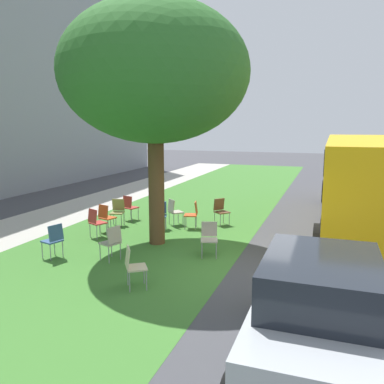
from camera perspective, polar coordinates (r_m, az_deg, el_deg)
The scene contains 17 objects.
ground at distance 9.26m, azimuth 6.60°, elevation -11.36°, with size 80.00×80.00×0.00m, color #424247.
grass_verge at distance 10.40m, azimuth -11.07°, elevation -9.08°, with size 48.00×6.00×0.01m, color #3D752D.
street_tree at distance 10.93m, azimuth -5.42°, elevation 16.66°, with size 5.04×5.04×6.53m.
chair_0 at distance 12.02m, azimuth -13.71°, elevation -4.05°, with size 0.55×0.55×0.88m.
chair_1 at distance 8.25m, azimuth -8.50°, elevation -10.26°, with size 0.58×0.58×0.88m.
chair_2 at distance 13.34m, azimuth -10.68°, elevation -2.59°, with size 0.51×0.51×0.88m.
chair_3 at distance 12.59m, azimuth -12.32°, elevation -3.38°, with size 0.52×0.51×0.88m.
chair_4 at distance 12.72m, azimuth -4.64°, elevation -3.05°, with size 0.54×0.53×0.88m.
chair_5 at distance 9.94m, azimuth -11.51°, elevation -6.86°, with size 0.53×0.54×0.88m.
chair_6 at distance 13.24m, azimuth 4.17°, elevation -2.53°, with size 0.59×0.59×0.88m.
chair_7 at distance 13.97m, azimuth -9.01°, elevation -1.98°, with size 0.51×0.51×0.88m.
chair_8 at distance 12.73m, azimuth 0.13°, elevation -3.01°, with size 0.51×0.51×0.88m.
chair_9 at distance 10.10m, azimuth 2.50°, elevation -6.40°, with size 0.52×0.52×0.88m.
chair_10 at distance 13.15m, azimuth -2.61°, elevation -2.61°, with size 0.59×0.59×0.88m.
chair_11 at distance 10.50m, azimuth -19.35°, elevation -6.33°, with size 0.51×0.52×0.88m.
parked_car at distance 5.76m, azimuth 17.93°, elevation -16.32°, with size 3.70×1.92×1.65m.
school_bus at distance 13.87m, azimuth 23.88°, elevation 2.41°, with size 10.40×2.80×2.88m.
Camera 1 is at (-8.44, -1.89, 3.32)m, focal length 36.96 mm.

